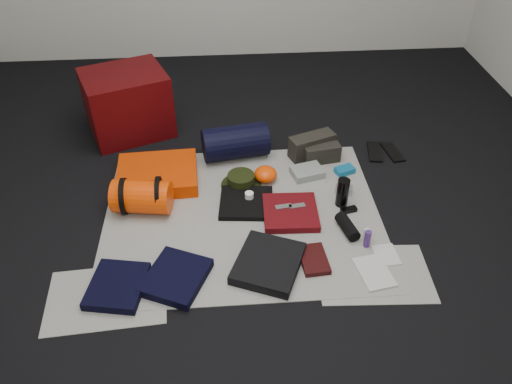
{
  "coord_description": "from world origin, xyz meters",
  "views": [
    {
      "loc": [
        -0.08,
        -2.17,
        1.96
      ],
      "look_at": [
        0.09,
        0.09,
        0.1
      ],
      "focal_mm": 35.0,
      "sensor_mm": 36.0,
      "label": 1
    }
  ],
  "objects": [
    {
      "name": "flip_flop_left",
      "position": [
        0.94,
        0.58,
        0.01
      ],
      "size": [
        0.12,
        0.25,
        0.01
      ],
      "primitive_type": "cube",
      "rotation": [
        0.0,
        0.0,
        -0.16
      ],
      "color": "black",
      "rests_on": "floor"
    },
    {
      "name": "newspaper_sheet_front_right",
      "position": [
        0.65,
        -0.5,
        0.0
      ],
      "size": [
        0.6,
        0.43,
        0.0
      ],
      "primitive_type": "cube",
      "rotation": [
        0.0,
        0.0,
        -0.05
      ],
      "color": "#B1B0A3",
      "rests_on": "floor"
    },
    {
      "name": "red_shirt",
      "position": [
        0.28,
        -0.02,
        0.03
      ],
      "size": [
        0.32,
        0.32,
        0.04
      ],
      "primitive_type": "cube",
      "rotation": [
        0.0,
        0.0,
        -0.04
      ],
      "color": "#57090E",
      "rests_on": "newspaper_mat"
    },
    {
      "name": "trousers_navy_b",
      "position": [
        -0.36,
        -0.47,
        0.03
      ],
      "size": [
        0.38,
        0.4,
        0.05
      ],
      "primitive_type": "cube",
      "rotation": [
        0.0,
        0.0,
        -0.42
      ],
      "color": "black",
      "rests_on": "newspaper_mat"
    },
    {
      "name": "sack_strap_left",
      "position": [
        -0.68,
        0.09,
        0.11
      ],
      "size": [
        0.02,
        0.22,
        0.22
      ],
      "primitive_type": "cylinder",
      "rotation": [
        0.0,
        1.57,
        0.0
      ],
      "color": "black",
      "rests_on": "newspaper_mat"
    },
    {
      "name": "boonie_brim",
      "position": [
        0.01,
        0.28,
        0.01
      ],
      "size": [
        0.27,
        0.27,
        0.01
      ],
      "primitive_type": "cylinder",
      "rotation": [
        0.0,
        0.0,
        0.05
      ],
      "color": "black",
      "rests_on": "newspaper_mat"
    },
    {
      "name": "hiking_boot_left",
      "position": [
        0.5,
        0.57,
        0.08
      ],
      "size": [
        0.33,
        0.22,
        0.15
      ],
      "primitive_type": "cube",
      "rotation": [
        0.0,
        0.0,
        0.36
      ],
      "color": "#292620",
      "rests_on": "newspaper_mat"
    },
    {
      "name": "toiletry_clear",
      "position": [
        0.66,
        -0.27,
        0.05
      ],
      "size": [
        0.03,
        0.03,
        0.09
      ],
      "primitive_type": "cylinder",
      "rotation": [
        0.0,
        0.0,
        -0.07
      ],
      "color": "beige",
      "rests_on": "newspaper_mat"
    },
    {
      "name": "tape_roll",
      "position": [
        0.05,
        0.12,
        0.05
      ],
      "size": [
        0.05,
        0.05,
        0.04
      ],
      "primitive_type": "cylinder",
      "color": "white",
      "rests_on": "black_tshirt"
    },
    {
      "name": "trousers_navy_a",
      "position": [
        -0.65,
        -0.51,
        0.03
      ],
      "size": [
        0.31,
        0.34,
        0.05
      ],
      "primitive_type": "cube",
      "rotation": [
        0.0,
        0.0,
        -0.18
      ],
      "color": "black",
      "rests_on": "newspaper_mat"
    },
    {
      "name": "floor",
      "position": [
        0.0,
        0.0,
        -0.01
      ],
      "size": [
        4.5,
        4.5,
        0.02
      ],
      "primitive_type": "cube",
      "color": "black",
      "rests_on": "ground"
    },
    {
      "name": "first_aid_pouch",
      "position": [
        0.43,
        0.35,
        0.03
      ],
      "size": [
        0.22,
        0.19,
        0.05
      ],
      "primitive_type": "cube",
      "rotation": [
        0.0,
        0.0,
        0.26
      ],
      "color": "gray",
      "rests_on": "newspaper_mat"
    },
    {
      "name": "energy_bar_a",
      "position": [
        0.24,
        -0.0,
        0.05
      ],
      "size": [
        0.1,
        0.05,
        0.01
      ],
      "primitive_type": "cube",
      "rotation": [
        0.0,
        0.0,
        0.14
      ],
      "color": "silver",
      "rests_on": "red_shirt"
    },
    {
      "name": "map_booklet",
      "position": [
        0.65,
        -0.5,
        0.01
      ],
      "size": [
        0.19,
        0.25,
        0.01
      ],
      "primitive_type": "cube",
      "rotation": [
        0.0,
        0.0,
        0.17
      ],
      "color": "beige",
      "rests_on": "newspaper_mat"
    },
    {
      "name": "newspaper_sheet_front_left",
      "position": [
        -0.7,
        -0.55,
        0.0
      ],
      "size": [
        0.61,
        0.44,
        0.0
      ],
      "primitive_type": "cube",
      "rotation": [
        0.0,
        0.0,
        0.07
      ],
      "color": "#B1B0A3",
      "rests_on": "floor"
    },
    {
      "name": "black_tshirt",
      "position": [
        0.03,
        0.09,
        0.02
      ],
      "size": [
        0.34,
        0.32,
        0.03
      ],
      "primitive_type": "cube",
      "rotation": [
        0.0,
        0.0,
        -0.1
      ],
      "color": "black",
      "rests_on": "newspaper_mat"
    },
    {
      "name": "energy_bar_b",
      "position": [
        0.32,
        -0.0,
        0.05
      ],
      "size": [
        0.1,
        0.05,
        0.01
      ],
      "primitive_type": "cube",
      "rotation": [
        0.0,
        0.0,
        0.14
      ],
      "color": "silver",
      "rests_on": "red_shirt"
    },
    {
      "name": "red_cabinet",
      "position": [
        -0.75,
        0.98,
        0.23
      ],
      "size": [
        0.67,
        0.62,
        0.45
      ],
      "primitive_type": "cube",
      "rotation": [
        0.0,
        0.0,
        0.37
      ],
      "color": "#4A0507",
      "rests_on": "floor"
    },
    {
      "name": "key_cluster",
      "position": [
        -0.62,
        -0.57,
        0.01
      ],
      "size": [
        0.08,
        0.08,
        0.01
      ],
      "primitive_type": "cube",
      "rotation": [
        0.0,
        0.0,
        0.02
      ],
      "color": "silver",
      "rests_on": "newspaper_mat"
    },
    {
      "name": "boonie_crown",
      "position": [
        0.01,
        0.28,
        0.05
      ],
      "size": [
        0.17,
        0.17,
        0.08
      ],
      "primitive_type": "cylinder",
      "color": "black",
      "rests_on": "boonie_brim"
    },
    {
      "name": "orange_stuff_sack",
      "position": [
        0.16,
        0.32,
        0.05
      ],
      "size": [
        0.17,
        0.17,
        0.09
      ],
      "primitive_type": "ellipsoid",
      "rotation": [
        0.0,
        0.0,
        0.22
      ],
      "color": "#F63F04",
      "rests_on": "newspaper_mat"
    },
    {
      "name": "speaker",
      "position": [
        0.58,
        -0.18,
        0.04
      ],
      "size": [
        0.11,
        0.2,
        0.07
      ],
      "primitive_type": "cylinder",
      "rotation": [
        1.57,
        0.0,
        0.25
      ],
      "color": "black",
      "rests_on": "newspaper_mat"
    },
    {
      "name": "paperback_book",
      "position": [
        0.35,
        -0.4,
        0.02
      ],
      "size": [
        0.15,
        0.22,
        0.03
      ],
      "primitive_type": "cube",
      "rotation": [
        0.0,
        0.0,
        0.08
      ],
      "color": "black",
      "rests_on": "newspaper_mat"
    },
    {
      "name": "sunglasses",
      "position": [
        0.63,
        -0.02,
        0.02
      ],
      "size": [
        0.1,
        0.06,
        0.02
      ],
      "primitive_type": "cube",
      "rotation": [
        0.0,
        0.0,
        0.23
      ],
      "color": "black",
      "rests_on": "newspaper_mat"
    },
    {
      "name": "cyan_case",
      "position": [
        0.68,
        0.36,
        0.03
      ],
      "size": [
        0.14,
        0.11,
        0.04
      ],
      "primitive_type": "cube",
      "rotation": [
        0.0,
        0.0,
        0.37
      ],
      "color": "#0E5E8B",
      "rests_on": "newspaper_mat"
    },
    {
      "name": "stuff_sack",
      "position": [
        -0.58,
        0.09,
        0.1
      ],
      "size": [
        0.36,
        0.24,
        0.2
      ],
      "primitive_type": "cylinder",
      "rotation": [
        0.0,
        1.57,
        -0.15
      ],
      "color": "#F63F04",
      "rests_on": "newspaper_mat"
    },
    {
      "name": "sleeping_pad",
      "position": [
        -0.52,
        0.37,
        0.05
      ],
      "size": [
        0.51,
        0.43,
        0.09
      ],
      "primitive_type": "cube",
      "rotation": [
        0.0,
        0.0,
        0.05
      ],
      "color": "#E13902",
      "rests_on": "newspaper_mat"
    },
    {
      "name": "flip_flop_right",
      "position": [
        1.06,
        0.57,
        0.01
      ],
      "size": [
        0.12,
        0.24,
        0.01
      ],
      "primitive_type": "cube",
      "rotation": [
        0.0,
        0.0,
        0.15
      ],
      "color": "black",
      "rests_on": "floor"
    },
    {
      "name": "sack_strap_right",
      "position": [
        -0.48,
        0.09,
        0.11
      ],
      "size": [
        0.03,
        0.22,
        0.22
      ],
      "primitive_type": "cylinder",
      "rotation": [
        0.0,
        1.57,
        0.0
      ],
      "color": "black",
      "rests_on": "newspaper_mat"
    },
    {
      "name": "navy_duffel",
      "position": [
        -0.01,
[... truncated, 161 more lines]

